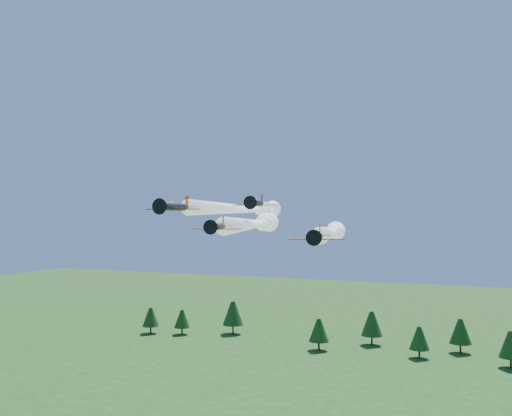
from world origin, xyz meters
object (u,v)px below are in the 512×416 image
at_px(plane_right, 331,232).
at_px(plane_slot, 256,203).
at_px(plane_left, 243,209).
at_px(plane_lead, 254,224).

distance_m(plane_right, plane_slot, 17.92).
bearing_deg(plane_slot, plane_left, 111.12).
height_order(plane_lead, plane_left, plane_left).
bearing_deg(plane_left, plane_slot, -62.70).
bearing_deg(plane_right, plane_slot, -127.88).
xyz_separation_m(plane_lead, plane_right, (11.13, 8.48, -1.47)).
height_order(plane_left, plane_right, plane_left).
height_order(plane_lead, plane_slot, plane_slot).
bearing_deg(plane_left, plane_lead, -60.17).
relative_size(plane_lead, plane_slot, 5.35).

